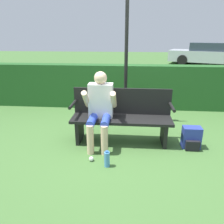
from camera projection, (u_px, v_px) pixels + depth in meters
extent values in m
plane|color=#426B33|center=(121.00, 142.00, 3.84)|extent=(40.00, 40.00, 0.00)
cube|color=#235623|center=(125.00, 87.00, 5.49)|extent=(12.00, 0.40, 1.07)
cube|color=black|center=(121.00, 119.00, 3.69)|extent=(1.69, 0.47, 0.05)
cube|color=black|center=(122.00, 101.00, 3.81)|extent=(1.69, 0.04, 0.46)
cube|color=black|center=(80.00, 130.00, 3.82)|extent=(0.06, 0.42, 0.40)
cube|color=black|center=(164.00, 133.00, 3.71)|extent=(0.06, 0.42, 0.40)
cylinder|color=black|center=(73.00, 104.00, 3.67)|extent=(0.05, 0.42, 0.05)
cylinder|color=black|center=(172.00, 107.00, 3.54)|extent=(0.05, 0.42, 0.05)
cube|color=silver|center=(101.00, 100.00, 3.66)|extent=(0.40, 0.22, 0.57)
sphere|color=beige|center=(100.00, 78.00, 3.53)|extent=(0.21, 0.21, 0.21)
cylinder|color=#2D47B7|center=(92.00, 120.00, 3.53)|extent=(0.13, 0.48, 0.13)
cylinder|color=#2D47B7|center=(106.00, 120.00, 3.51)|extent=(0.13, 0.48, 0.13)
cylinder|color=beige|center=(90.00, 140.00, 3.38)|extent=(0.11, 0.11, 0.48)
cylinder|color=beige|center=(104.00, 140.00, 3.36)|extent=(0.11, 0.11, 0.48)
cylinder|color=beige|center=(86.00, 99.00, 3.52)|extent=(0.09, 0.35, 0.35)
cylinder|color=beige|center=(113.00, 100.00, 3.49)|extent=(0.09, 0.35, 0.35)
cube|color=#283893|center=(191.00, 137.00, 3.59)|extent=(0.29, 0.18, 0.36)
cube|color=black|center=(193.00, 146.00, 3.51)|extent=(0.22, 0.06, 0.16)
cylinder|color=#4C8CCC|center=(107.00, 159.00, 3.09)|extent=(0.08, 0.08, 0.23)
cylinder|color=#2D66B2|center=(107.00, 152.00, 3.05)|extent=(0.04, 0.04, 0.02)
cylinder|color=black|center=(126.00, 51.00, 4.26)|extent=(0.07, 0.07, 2.93)
cube|color=#B7BCC6|center=(209.00, 56.00, 13.12)|extent=(4.85, 3.14, 0.65)
cube|color=#333D4C|center=(210.00, 47.00, 12.93)|extent=(2.56, 2.12, 0.47)
cylinder|color=black|center=(186.00, 58.00, 14.42)|extent=(0.61, 0.38, 0.59)
cylinder|color=black|center=(182.00, 60.00, 13.11)|extent=(0.61, 0.38, 0.59)
sphere|color=silver|center=(91.00, 159.00, 3.24)|extent=(0.07, 0.07, 0.07)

